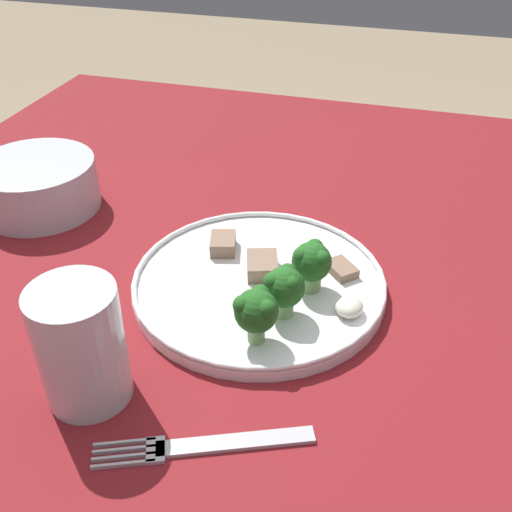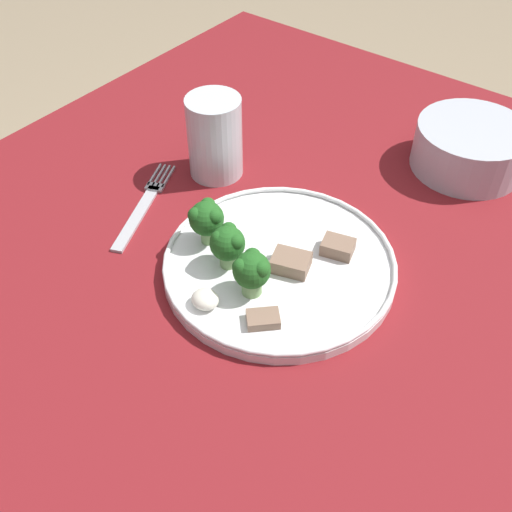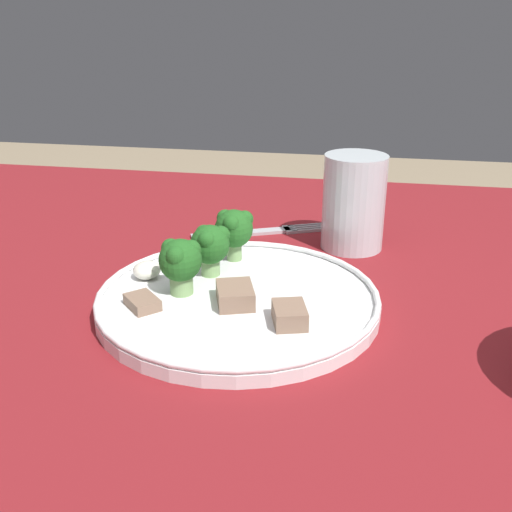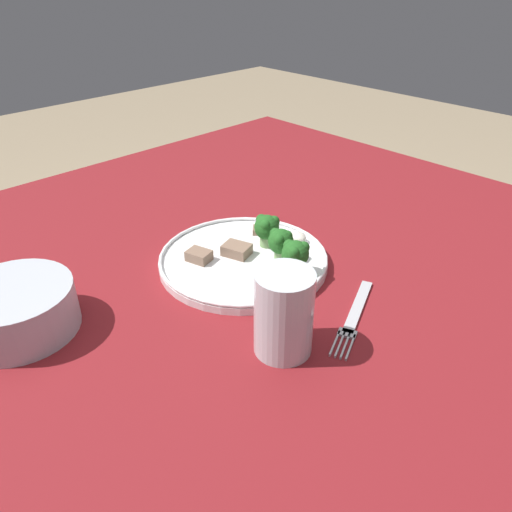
# 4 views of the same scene
# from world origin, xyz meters

# --- Properties ---
(table) EXTENTS (1.05, 1.18, 0.75)m
(table) POSITION_xyz_m (0.00, 0.00, 0.65)
(table) COLOR maroon
(table) RESTS_ON ground_plane
(dinner_plate) EXTENTS (0.27, 0.27, 0.02)m
(dinner_plate) POSITION_xyz_m (-0.04, 0.05, 0.76)
(dinner_plate) COLOR white
(dinner_plate) RESTS_ON table
(fork) EXTENTS (0.09, 0.17, 0.00)m
(fork) POSITION_xyz_m (-0.25, 0.03, 0.75)
(fork) COLOR #B2B2B7
(fork) RESTS_ON table
(drinking_glass) EXTENTS (0.07, 0.07, 0.11)m
(drinking_glass) POSITION_xyz_m (-0.22, 0.15, 0.80)
(drinking_glass) COLOR silver
(drinking_glass) RESTS_ON table
(broccoli_floret_near_rim_left) EXTENTS (0.04, 0.04, 0.06)m
(broccoli_floret_near_rim_left) POSITION_xyz_m (-0.13, 0.02, 0.80)
(broccoli_floret_near_rim_left) COLOR #7FA866
(broccoli_floret_near_rim_left) RESTS_ON dinner_plate
(broccoli_floret_center_left) EXTENTS (0.04, 0.04, 0.05)m
(broccoli_floret_center_left) POSITION_xyz_m (-0.04, -0.01, 0.80)
(broccoli_floret_center_left) COLOR #7FA866
(broccoli_floret_center_left) RESTS_ON dinner_plate
(broccoli_floret_back_left) EXTENTS (0.04, 0.04, 0.05)m
(broccoli_floret_back_left) POSITION_xyz_m (-0.09, 0.01, 0.80)
(broccoli_floret_back_left) COLOR #7FA866
(broccoli_floret_back_left) RESTS_ON dinner_plate
(meat_slice_front_slice) EXTENTS (0.04, 0.04, 0.01)m
(meat_slice_front_slice) POSITION_xyz_m (-0.01, -0.04, 0.77)
(meat_slice_front_slice) COLOR #846651
(meat_slice_front_slice) RESTS_ON dinner_plate
(meat_slice_middle_slice) EXTENTS (0.04, 0.04, 0.02)m
(meat_slice_middle_slice) POSITION_xyz_m (-0.00, 0.10, 0.77)
(meat_slice_middle_slice) COLOR #846651
(meat_slice_middle_slice) RESTS_ON dinner_plate
(meat_slice_rear_slice) EXTENTS (0.05, 0.04, 0.02)m
(meat_slice_rear_slice) POSITION_xyz_m (-0.03, 0.05, 0.77)
(meat_slice_rear_slice) COLOR #846651
(meat_slice_rear_slice) RESTS_ON dinner_plate
(sauce_dollop) EXTENTS (0.03, 0.03, 0.02)m
(sauce_dollop) POSITION_xyz_m (-0.07, -0.05, 0.77)
(sauce_dollop) COLOR silver
(sauce_dollop) RESTS_ON dinner_plate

